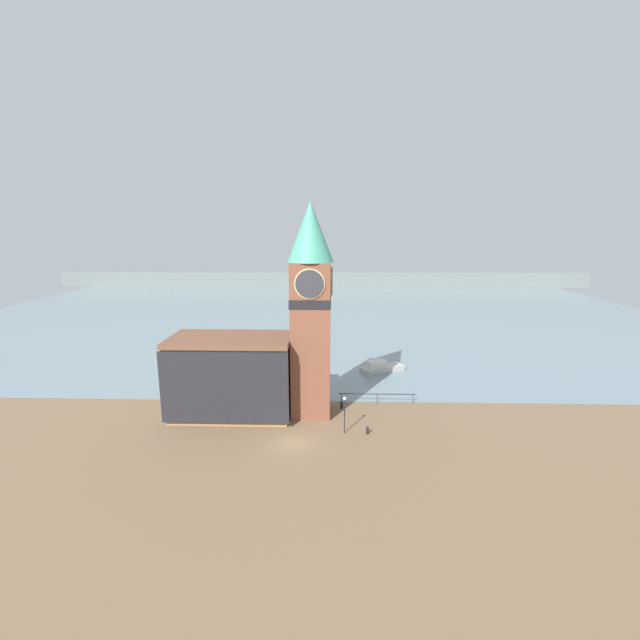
% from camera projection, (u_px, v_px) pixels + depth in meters
% --- Properties ---
extents(ground_plane, '(160.00, 160.00, 0.00)m').
position_uv_depth(ground_plane, '(292.00, 444.00, 39.51)').
color(ground_plane, brown).
extents(water, '(160.00, 120.00, 0.00)m').
position_uv_depth(water, '(318.00, 308.00, 108.03)').
color(water, gray).
rests_on(water, ground_plane).
extents(far_shoreline, '(180.00, 3.00, 5.00)m').
position_uv_depth(far_shoreline, '(321.00, 279.00, 146.61)').
color(far_shoreline, slate).
rests_on(far_shoreline, water).
extents(pier_railing, '(8.76, 0.08, 1.09)m').
position_uv_depth(pier_railing, '(377.00, 395.00, 48.68)').
color(pier_railing, '#232328').
rests_on(pier_railing, ground_plane).
extents(clock_tower, '(4.63, 4.63, 22.15)m').
position_uv_depth(clock_tower, '(311.00, 306.00, 43.79)').
color(clock_tower, brown).
rests_on(clock_tower, ground_plane).
extents(pier_building, '(12.75, 6.91, 8.49)m').
position_uv_depth(pier_building, '(232.00, 376.00, 45.11)').
color(pier_building, '#9E754C').
rests_on(pier_building, ground_plane).
extents(boat_near, '(6.42, 4.70, 1.66)m').
position_uv_depth(boat_near, '(381.00, 367.00, 59.55)').
color(boat_near, '#B7B2A8').
rests_on(boat_near, water).
extents(mooring_bollard_near, '(0.28, 0.28, 0.78)m').
position_uv_depth(mooring_bollard_near, '(367.00, 430.00, 41.37)').
color(mooring_bollard_near, black).
rests_on(mooring_bollard_near, ground_plane).
extents(mooring_bollard_far, '(0.34, 0.34, 0.80)m').
position_uv_depth(mooring_bollard_far, '(342.00, 405.00, 47.29)').
color(mooring_bollard_far, black).
rests_on(mooring_bollard_far, ground_plane).
extents(lamp_post, '(0.32, 0.32, 3.74)m').
position_uv_depth(lamp_post, '(345.00, 408.00, 41.05)').
color(lamp_post, black).
rests_on(lamp_post, ground_plane).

